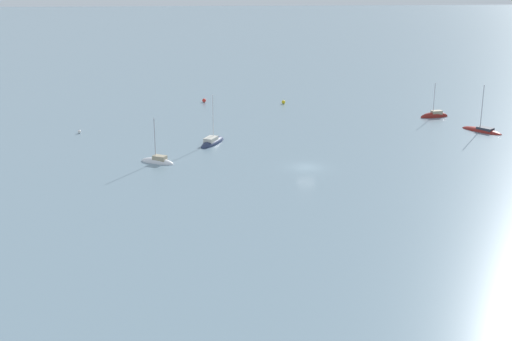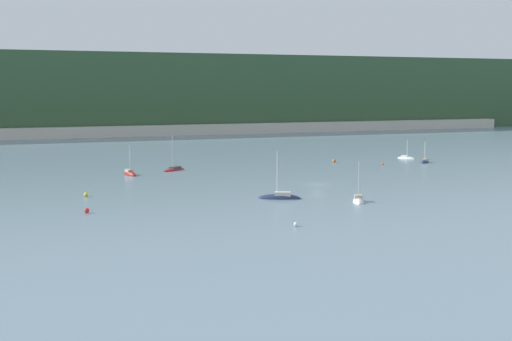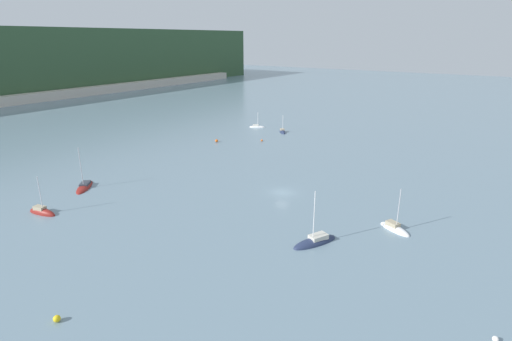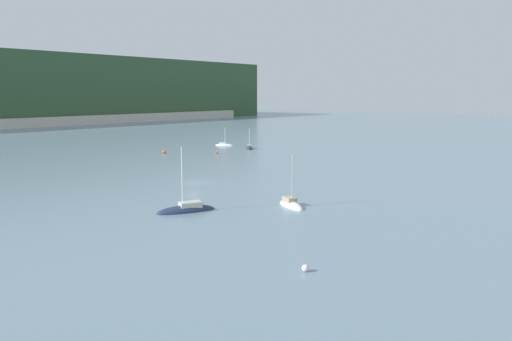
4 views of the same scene
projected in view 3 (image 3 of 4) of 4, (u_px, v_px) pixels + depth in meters
The scene contains 11 objects.
ground_plane at pixel (282, 193), 76.14m from camera, with size 600.00×600.00×0.00m, color slate.
sailboat_0 at pixel (394, 229), 61.37m from camera, with size 4.01×5.76×7.60m.
sailboat_1 at pixel (257, 127), 131.46m from camera, with size 3.64×5.15×5.63m.
sailboat_2 at pixel (85, 187), 78.75m from camera, with size 7.29×6.68×8.85m.
sailboat_3 at pixel (282, 132), 124.38m from camera, with size 4.84×4.50×6.19m.
sailboat_4 at pixel (42, 213), 67.07m from camera, with size 2.62×5.85×7.58m.
sailboat_5 at pixel (315, 242), 57.44m from camera, with size 7.69×5.16×8.91m.
mooring_buoy_0 at pixel (495, 339), 38.72m from camera, with size 0.61×0.61×0.61m.
mooring_buoy_1 at pixel (57, 319), 41.43m from camera, with size 0.75×0.75×0.75m.
mooring_buoy_3 at pixel (217, 141), 112.74m from camera, with size 0.85×0.85×0.85m.
mooring_buoy_4 at pixel (262, 140), 113.62m from camera, with size 0.59×0.59×0.59m.
Camera 3 is at (-61.30, -35.95, 28.12)m, focal length 28.00 mm.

